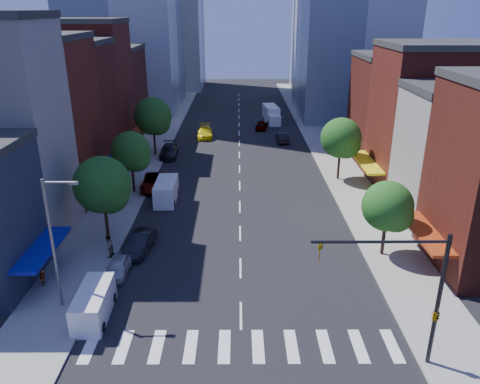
# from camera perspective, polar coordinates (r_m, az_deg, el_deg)

# --- Properties ---
(ground) EXTENTS (220.00, 220.00, 0.00)m
(ground) POSITION_cam_1_polar(r_m,az_deg,el_deg) (31.63, 0.11, -14.83)
(ground) COLOR black
(ground) RESTS_ON ground
(sidewalk_left) EXTENTS (5.00, 120.00, 0.15)m
(sidewalk_left) POSITION_cam_1_polar(r_m,az_deg,el_deg) (69.20, -10.55, 5.48)
(sidewalk_left) COLOR gray
(sidewalk_left) RESTS_ON ground
(sidewalk_right) EXTENTS (5.00, 120.00, 0.15)m
(sidewalk_right) POSITION_cam_1_polar(r_m,az_deg,el_deg) (69.26, 10.36, 5.50)
(sidewalk_right) COLOR gray
(sidewalk_right) RESTS_ON ground
(crosswalk) EXTENTS (19.00, 3.00, 0.01)m
(crosswalk) POSITION_cam_1_polar(r_m,az_deg,el_deg) (29.26, 0.15, -18.30)
(crosswalk) COLOR silver
(crosswalk) RESTS_ON ground
(bldg_left_2) EXTENTS (12.00, 9.00, 16.00)m
(bldg_left_2) POSITION_cam_1_polar(r_m,az_deg,el_deg) (51.61, -24.27, 7.60)
(bldg_left_2) COLOR #5B1B15
(bldg_left_2) RESTS_ON ground
(bldg_left_3) EXTENTS (12.00, 8.00, 15.00)m
(bldg_left_3) POSITION_cam_1_polar(r_m,az_deg,el_deg) (59.40, -21.05, 9.18)
(bldg_left_3) COLOR #4B1A12
(bldg_left_3) RESTS_ON ground
(bldg_left_4) EXTENTS (12.00, 9.00, 17.00)m
(bldg_left_4) POSITION_cam_1_polar(r_m,az_deg,el_deg) (67.13, -18.71, 11.62)
(bldg_left_4) COLOR #5B1B15
(bldg_left_4) RESTS_ON ground
(bldg_left_5) EXTENTS (12.00, 10.00, 13.00)m
(bldg_left_5) POSITION_cam_1_polar(r_m,az_deg,el_deg) (76.41, -16.39, 11.42)
(bldg_left_5) COLOR #4B1A12
(bldg_left_5) RESTS_ON ground
(bldg_right_1) EXTENTS (12.00, 8.00, 12.00)m
(bldg_right_1) POSITION_cam_1_polar(r_m,az_deg,el_deg) (47.43, 26.34, 3.64)
(bldg_right_1) COLOR beige
(bldg_right_1) RESTS_ON ground
(bldg_right_2) EXTENTS (12.00, 10.00, 15.00)m
(bldg_right_2) POSITION_cam_1_polar(r_m,az_deg,el_deg) (54.98, 22.64, 8.06)
(bldg_right_2) COLOR #5B1B15
(bldg_right_2) RESTS_ON ground
(bldg_right_3) EXTENTS (12.00, 10.00, 13.00)m
(bldg_right_3) POSITION_cam_1_polar(r_m,az_deg,el_deg) (64.31, 19.25, 9.34)
(bldg_right_3) COLOR #4B1A12
(bldg_right_3) RESTS_ON ground
(traffic_signal) EXTENTS (7.24, 2.24, 8.00)m
(traffic_signal) POSITION_cam_1_polar(r_m,az_deg,el_deg) (27.48, 21.92, -12.31)
(traffic_signal) COLOR black
(traffic_signal) RESTS_ON sidewalk_right
(streetlight) EXTENTS (2.25, 0.25, 9.00)m
(streetlight) POSITION_cam_1_polar(r_m,az_deg,el_deg) (31.91, -21.70, -5.10)
(streetlight) COLOR slate
(streetlight) RESTS_ON sidewalk_left
(tree_left_near) EXTENTS (4.80, 4.80, 7.30)m
(tree_left_near) POSITION_cam_1_polar(r_m,az_deg,el_deg) (40.53, -16.24, 0.59)
(tree_left_near) COLOR black
(tree_left_near) RESTS_ON sidewalk_left
(tree_left_mid) EXTENTS (4.20, 4.20, 6.65)m
(tree_left_mid) POSITION_cam_1_polar(r_m,az_deg,el_deg) (50.74, -13.00, 4.67)
(tree_left_mid) COLOR black
(tree_left_mid) RESTS_ON sidewalk_left
(tree_left_far) EXTENTS (5.00, 5.00, 7.75)m
(tree_left_far) POSITION_cam_1_polar(r_m,az_deg,el_deg) (63.87, -10.44, 8.90)
(tree_left_far) COLOR black
(tree_left_far) RESTS_ON sidewalk_left
(tree_right_near) EXTENTS (4.00, 4.00, 6.20)m
(tree_right_near) POSITION_cam_1_polar(r_m,az_deg,el_deg) (38.30, 17.76, -1.91)
(tree_right_near) COLOR black
(tree_right_near) RESTS_ON sidewalk_right
(tree_right_far) EXTENTS (4.60, 4.60, 7.20)m
(tree_right_far) POSITION_cam_1_polar(r_m,az_deg,el_deg) (54.54, 12.36, 6.26)
(tree_right_far) COLOR black
(tree_right_far) RESTS_ON sidewalk_right
(parked_car_front) EXTENTS (1.56, 3.84, 1.31)m
(parked_car_front) POSITION_cam_1_polar(r_m,az_deg,el_deg) (36.74, -14.66, -8.77)
(parked_car_front) COLOR #AAA9AE
(parked_car_front) RESTS_ON ground
(parked_car_second) EXTENTS (2.23, 4.81, 1.53)m
(parked_car_second) POSITION_cam_1_polar(r_m,az_deg,el_deg) (39.54, -12.12, -6.06)
(parked_car_second) COLOR black
(parked_car_second) RESTS_ON ground
(parked_car_third) EXTENTS (2.84, 5.72, 1.56)m
(parked_car_third) POSITION_cam_1_polar(r_m,az_deg,el_deg) (52.66, -10.44, 1.18)
(parked_car_third) COLOR #999999
(parked_car_third) RESTS_ON ground
(parked_car_rear) EXTENTS (2.51, 5.63, 1.61)m
(parked_car_rear) POSITION_cam_1_polar(r_m,az_deg,el_deg) (64.01, -8.65, 4.97)
(parked_car_rear) COLOR black
(parked_car_rear) RESTS_ON ground
(cargo_van_near) EXTENTS (2.03, 4.73, 1.99)m
(cargo_van_near) POSITION_cam_1_polar(r_m,az_deg,el_deg) (32.28, -17.46, -13.00)
(cargo_van_near) COLOR silver
(cargo_van_near) RESTS_ON ground
(cargo_van_far) EXTENTS (2.16, 5.17, 2.19)m
(cargo_van_far) POSITION_cam_1_polar(r_m,az_deg,el_deg) (48.93, -9.00, 0.06)
(cargo_van_far) COLOR white
(cargo_van_far) RESTS_ON ground
(taxi) EXTENTS (2.58, 5.77, 1.64)m
(taxi) POSITION_cam_1_polar(r_m,az_deg,el_deg) (73.43, -4.30, 7.31)
(taxi) COLOR yellow
(taxi) RESTS_ON ground
(traffic_car_oncoming) EXTENTS (1.73, 4.48, 1.45)m
(traffic_car_oncoming) POSITION_cam_1_polar(r_m,az_deg,el_deg) (70.69, 5.19, 6.64)
(traffic_car_oncoming) COLOR black
(traffic_car_oncoming) RESTS_ON ground
(traffic_car_far) EXTENTS (2.27, 4.42, 1.44)m
(traffic_car_far) POSITION_cam_1_polar(r_m,az_deg,el_deg) (78.30, 2.60, 8.16)
(traffic_car_far) COLOR #999999
(traffic_car_far) RESTS_ON ground
(box_truck) EXTENTS (2.94, 7.32, 2.86)m
(box_truck) POSITION_cam_1_polar(r_m,az_deg,el_deg) (83.01, 3.83, 9.35)
(box_truck) COLOR white
(box_truck) RESTS_ON ground
(pedestrian_near) EXTENTS (0.54, 0.73, 1.83)m
(pedestrian_near) POSITION_cam_1_polar(r_m,az_deg,el_deg) (36.82, -22.98, -9.07)
(pedestrian_near) COLOR #999999
(pedestrian_near) RESTS_ON sidewalk_left
(pedestrian_far) EXTENTS (0.92, 1.05, 1.85)m
(pedestrian_far) POSITION_cam_1_polar(r_m,az_deg,el_deg) (38.87, -15.73, -6.41)
(pedestrian_far) COLOR #999999
(pedestrian_far) RESTS_ON sidewalk_left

